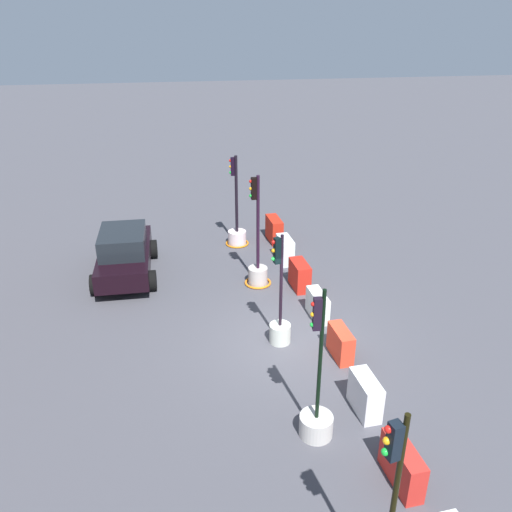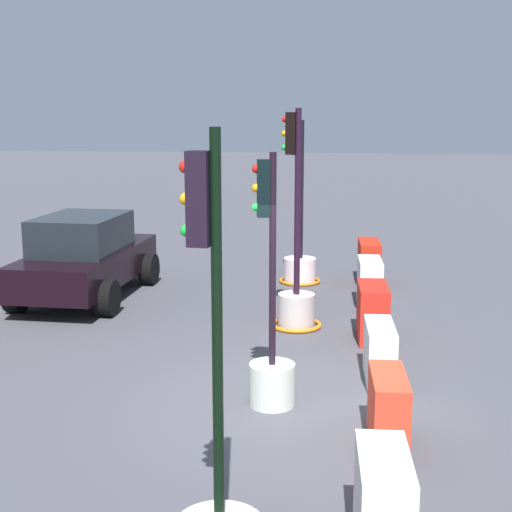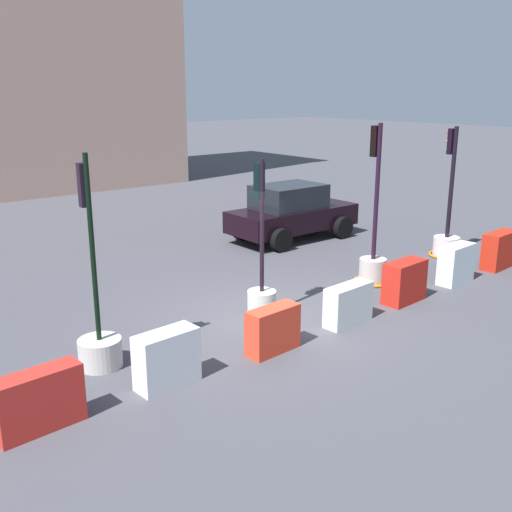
{
  "view_description": "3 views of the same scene",
  "coord_description": "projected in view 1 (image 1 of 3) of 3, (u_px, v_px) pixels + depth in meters",
  "views": [
    {
      "loc": [
        -11.35,
        2.9,
        7.99
      ],
      "look_at": [
        1.92,
        0.55,
        1.69
      ],
      "focal_mm": 36.36,
      "sensor_mm": 36.0,
      "label": 1
    },
    {
      "loc": [
        -8.31,
        -0.75,
        3.54
      ],
      "look_at": [
        2.4,
        0.78,
        1.4
      ],
      "focal_mm": 50.25,
      "sensor_mm": 36.0,
      "label": 2
    },
    {
      "loc": [
        -7.17,
        -8.23,
        4.38
      ],
      "look_at": [
        -0.01,
        0.4,
        1.21
      ],
      "focal_mm": 41.91,
      "sensor_mm": 36.0,
      "label": 3
    }
  ],
  "objects": [
    {
      "name": "traffic_light_1",
      "position": [
        316.0,
        414.0,
        10.64
      ],
      "size": [
        0.7,
        0.7,
        3.46
      ],
      "color": "beige",
      "rests_on": "ground_plane"
    },
    {
      "name": "construction_barrier_6",
      "position": [
        285.0,
        250.0,
        18.25
      ],
      "size": [
        1.02,
        0.48,
        0.91
      ],
      "color": "silver",
      "rests_on": "ground_plane"
    },
    {
      "name": "car_black_sedan",
      "position": [
        125.0,
        253.0,
        17.14
      ],
      "size": [
        3.99,
        2.06,
        1.65
      ],
      "color": "black",
      "rests_on": "ground_plane"
    },
    {
      "name": "construction_barrier_3",
      "position": [
        341.0,
        343.0,
        13.17
      ],
      "size": [
        1.01,
        0.43,
        0.8
      ],
      "color": "red",
      "rests_on": "ground_plane"
    },
    {
      "name": "traffic_light_2",
      "position": [
        280.0,
        321.0,
        13.67
      ],
      "size": [
        0.57,
        0.57,
        3.11
      ],
      "color": "silver",
      "rests_on": "ground_plane"
    },
    {
      "name": "traffic_light_3",
      "position": [
        258.0,
        267.0,
        16.68
      ],
      "size": [
        0.87,
        0.87,
        3.64
      ],
      "color": "#B8AFA9",
      "rests_on": "ground_plane"
    },
    {
      "name": "traffic_light_4",
      "position": [
        237.0,
        231.0,
        19.62
      ],
      "size": [
        0.88,
        0.88,
        3.43
      ],
      "color": "silver",
      "rests_on": "ground_plane"
    },
    {
      "name": "construction_barrier_2",
      "position": [
        365.0,
        395.0,
        11.32
      ],
      "size": [
        1.01,
        0.48,
        0.87
      ],
      "color": "silver",
      "rests_on": "ground_plane"
    },
    {
      "name": "construction_barrier_4",
      "position": [
        318.0,
        305.0,
        14.91
      ],
      "size": [
        1.1,
        0.43,
        0.77
      ],
      "color": "silver",
      "rests_on": "ground_plane"
    },
    {
      "name": "construction_barrier_1",
      "position": [
        402.0,
        465.0,
        9.6
      ],
      "size": [
        1.17,
        0.43,
        0.83
      ],
      "color": "red",
      "rests_on": "ground_plane"
    },
    {
      "name": "construction_barrier_7",
      "position": [
        274.0,
        230.0,
        19.96
      ],
      "size": [
        1.16,
        0.49,
        0.92
      ],
      "color": "red",
      "rests_on": "ground_plane"
    },
    {
      "name": "ground_plane",
      "position": [
        288.0,
        341.0,
        13.97
      ],
      "size": [
        120.0,
        120.0,
        0.0
      ],
      "primitive_type": "plane",
      "color": "#44444C"
    },
    {
      "name": "construction_barrier_5",
      "position": [
        300.0,
        275.0,
        16.5
      ],
      "size": [
        1.05,
        0.51,
        0.88
      ],
      "color": "red",
      "rests_on": "ground_plane"
    }
  ]
}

